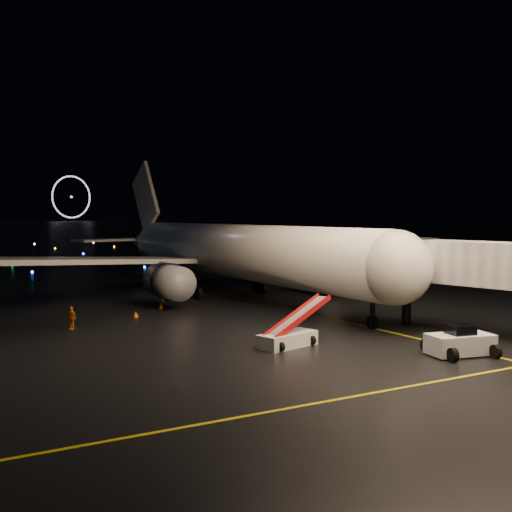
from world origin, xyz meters
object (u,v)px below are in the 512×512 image
object	(u,v)px
airliner	(222,221)
pushback_tug	(460,340)
belt_loader	(287,324)
crew_c	(71,318)

from	to	relation	value
airliner	pushback_tug	world-z (taller)	airliner
airliner	pushback_tug	bearing A→B (deg)	-92.63
pushback_tug	belt_loader	distance (m)	10.46
airliner	crew_c	bearing A→B (deg)	-147.34
belt_loader	crew_c	distance (m)	16.69
crew_c	belt_loader	bearing A→B (deg)	14.65
airliner	belt_loader	size ratio (longest dim) A/B	9.00
airliner	belt_loader	bearing A→B (deg)	-109.35
crew_c	pushback_tug	bearing A→B (deg)	17.91
belt_loader	pushback_tug	bearing A→B (deg)	-57.89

